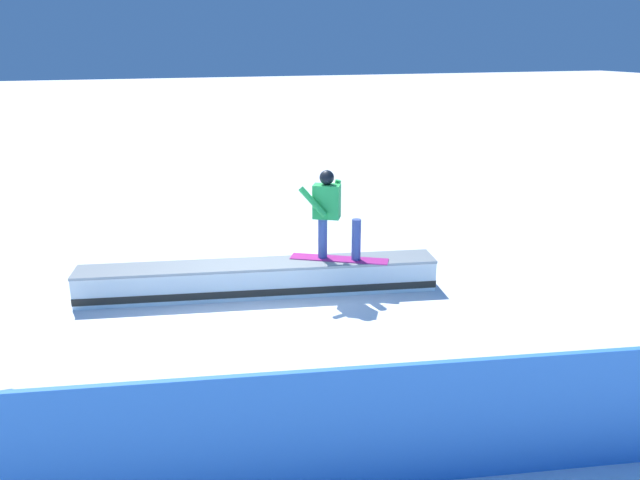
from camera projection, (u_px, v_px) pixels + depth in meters
name	position (u px, v px, depth m)	size (l,w,h in m)	color
ground_plane	(260.00, 294.00, 9.61)	(120.00, 120.00, 0.00)	white
grind_box	(259.00, 280.00, 9.54)	(5.45, 1.59, 0.50)	white
snowboarder	(330.00, 212.00, 9.41)	(1.45, 0.97, 1.39)	#B62880
safety_fence	(381.00, 427.00, 5.29)	(12.12, 0.06, 1.17)	#3981E4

